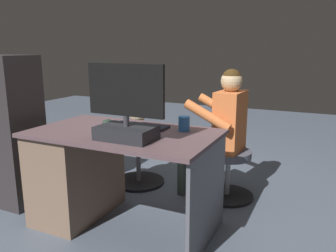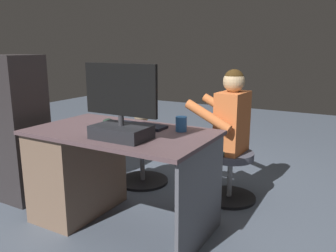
% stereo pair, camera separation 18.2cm
% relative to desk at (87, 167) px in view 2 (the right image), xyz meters
% --- Properties ---
extents(ground_plane, '(10.00, 10.00, 0.00)m').
position_rel_desk_xyz_m(ground_plane, '(-0.33, -0.34, -0.38)').
color(ground_plane, '#4F5968').
extents(desk, '(1.29, 0.75, 0.71)m').
position_rel_desk_xyz_m(desk, '(0.00, 0.00, 0.00)').
color(desk, '#574145').
rests_on(desk, ground_plane).
extents(monitor, '(0.53, 0.24, 0.48)m').
position_rel_desk_xyz_m(monitor, '(-0.47, 0.17, 0.48)').
color(monitor, '#222328').
rests_on(monitor, desk).
extents(keyboard, '(0.42, 0.14, 0.02)m').
position_rel_desk_xyz_m(keyboard, '(-0.38, -0.16, 0.34)').
color(keyboard, black).
rests_on(keyboard, desk).
extents(computer_mouse, '(0.06, 0.10, 0.04)m').
position_rel_desk_xyz_m(computer_mouse, '(-0.10, -0.14, 0.35)').
color(computer_mouse, '#1C3025').
rests_on(computer_mouse, desk).
extents(cup, '(0.08, 0.08, 0.10)m').
position_rel_desk_xyz_m(cup, '(-0.71, -0.19, 0.38)').
color(cup, '#3372BF').
rests_on(cup, desk).
extents(tv_remote, '(0.07, 0.16, 0.02)m').
position_rel_desk_xyz_m(tv_remote, '(-0.16, 0.02, 0.34)').
color(tv_remote, black).
rests_on(tv_remote, desk).
extents(notebook_binder, '(0.26, 0.33, 0.02)m').
position_rel_desk_xyz_m(notebook_binder, '(-0.45, 0.03, 0.34)').
color(notebook_binder, beige).
rests_on(notebook_binder, desk).
extents(office_chair_teddy, '(0.49, 0.49, 0.42)m').
position_rel_desk_xyz_m(office_chair_teddy, '(-0.01, -0.74, -0.15)').
color(office_chair_teddy, black).
rests_on(office_chair_teddy, ground_plane).
extents(teddy_bear, '(0.23, 0.23, 0.33)m').
position_rel_desk_xyz_m(teddy_bear, '(-0.01, -0.75, 0.19)').
color(teddy_bear, tan).
rests_on(teddy_bear, office_chair_teddy).
extents(visitor_chair, '(0.46, 0.46, 0.42)m').
position_rel_desk_xyz_m(visitor_chair, '(-0.87, -0.80, -0.13)').
color(visitor_chair, black).
rests_on(visitor_chair, ground_plane).
extents(person, '(0.55, 0.50, 1.11)m').
position_rel_desk_xyz_m(person, '(-0.79, -0.79, 0.26)').
color(person, '#CE6A36').
rests_on(person, ground_plane).
extents(equipment_rack, '(0.44, 0.36, 1.22)m').
position_rel_desk_xyz_m(equipment_rack, '(0.73, 0.05, 0.23)').
color(equipment_rack, '#2C2829').
rests_on(equipment_rack, ground_plane).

